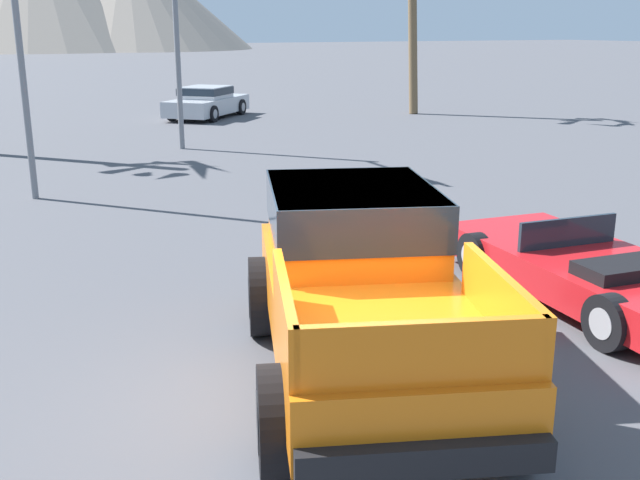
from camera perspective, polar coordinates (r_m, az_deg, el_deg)
ground_plane at (r=7.46m, az=1.06°, el=-12.15°), size 320.00×320.00×0.00m
orange_pickup_truck at (r=7.67m, az=3.07°, el=-2.68°), size 3.43×5.30×1.87m
red_convertible_car at (r=10.50m, az=19.90°, el=-2.29°), size 2.32×4.60×1.01m
parked_car_silver at (r=30.76m, az=-8.62°, el=10.37°), size 4.34×4.39×1.24m
traffic_light_main at (r=21.30m, az=-9.90°, el=17.24°), size 0.38×3.84×5.85m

